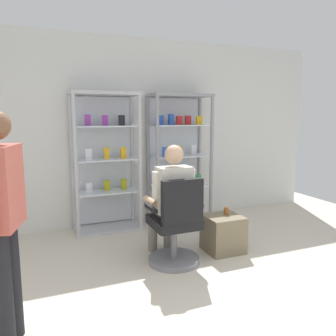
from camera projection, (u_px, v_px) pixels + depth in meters
ground_plane at (260, 334)px, 2.46m from camera, size 7.20×7.20×0.00m
back_wall at (138, 132)px, 5.00m from camera, size 6.00×0.10×2.70m
display_cabinet_left at (105, 161)px, 4.65m from camera, size 0.90×0.45×1.90m
display_cabinet_right at (178, 158)px, 5.05m from camera, size 0.90×0.45×1.90m
office_chair at (176, 229)px, 3.57m from camera, size 0.56×0.56×0.96m
seated_shopkeeper at (170, 197)px, 3.67m from camera, size 0.49×0.57×1.29m
storage_crate at (223, 234)px, 3.96m from camera, size 0.42×0.40×0.43m
tea_glass at (226, 211)px, 3.97m from camera, size 0.06×0.06×0.09m
standing_customer at (1, 215)px, 2.23m from camera, size 0.30×0.51×1.63m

